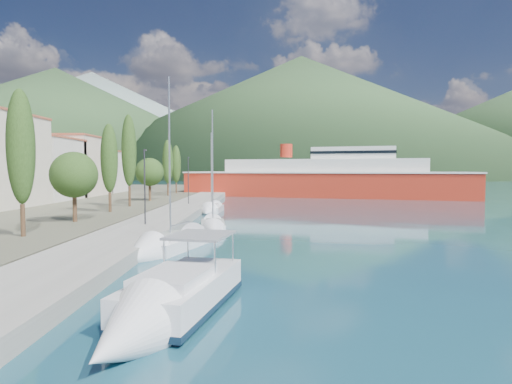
{
  "coord_description": "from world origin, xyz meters",
  "views": [
    {
      "loc": [
        0.33,
        -18.88,
        5.22
      ],
      "look_at": [
        0.0,
        14.0,
        3.5
      ],
      "focal_mm": 30.0,
      "sensor_mm": 36.0,
      "label": 1
    }
  ],
  "objects": [
    {
      "name": "tree_row",
      "position": [
        -15.75,
        31.03,
        5.82
      ],
      "size": [
        4.08,
        63.31,
        11.29
      ],
      "color": "#47301E",
      "rests_on": "land_strip"
    },
    {
      "name": "sailboat_mid",
      "position": [
        -3.6,
        16.47,
        0.28
      ],
      "size": [
        2.97,
        7.94,
        11.15
      ],
      "color": "silver",
      "rests_on": "ground"
    },
    {
      "name": "sailboat_near",
      "position": [
        -6.03,
        7.09,
        0.32
      ],
      "size": [
        4.99,
        8.82,
        12.15
      ],
      "color": "silver",
      "rests_on": "ground"
    },
    {
      "name": "lamp_posts",
      "position": [
        -9.0,
        14.98,
        4.08
      ],
      "size": [
        0.15,
        43.78,
        6.06
      ],
      "color": "#2D2D33",
      "rests_on": "quay"
    },
    {
      "name": "quay",
      "position": [
        -9.0,
        26.0,
        0.4
      ],
      "size": [
        5.0,
        88.0,
        0.8
      ],
      "primitive_type": "cube",
      "color": "gray",
      "rests_on": "ground"
    },
    {
      "name": "sailboat_far",
      "position": [
        -5.75,
        32.19,
        0.3
      ],
      "size": [
        2.65,
        7.36,
        10.67
      ],
      "color": "silver",
      "rests_on": "ground"
    },
    {
      "name": "town_buildings",
      "position": [
        -32.0,
        36.91,
        5.57
      ],
      "size": [
        9.2,
        69.2,
        11.3
      ],
      "color": "beige",
      "rests_on": "land_strip"
    },
    {
      "name": "ferry",
      "position": [
        12.9,
        64.0,
        3.3
      ],
      "size": [
        55.64,
        26.49,
        10.84
      ],
      "color": "red",
      "rests_on": "ground"
    },
    {
      "name": "ground",
      "position": [
        0.0,
        120.0,
        0.0
      ],
      "size": [
        1400.0,
        1400.0,
        0.0
      ],
      "primitive_type": "plane",
      "color": "#194758"
    },
    {
      "name": "motor_cruiser",
      "position": [
        -2.87,
        -4.82,
        0.55
      ],
      "size": [
        4.57,
        9.43,
        3.35
      ],
      "color": "black",
      "rests_on": "ground"
    },
    {
      "name": "hills_near",
      "position": [
        98.04,
        372.5,
        49.18
      ],
      "size": [
        1010.0,
        520.0,
        115.0
      ],
      "color": "#2D4928",
      "rests_on": "ground"
    },
    {
      "name": "hills_far",
      "position": [
        138.59,
        618.73,
        77.39
      ],
      "size": [
        1480.0,
        900.0,
        180.0
      ],
      "color": "slate",
      "rests_on": "ground"
    }
  ]
}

